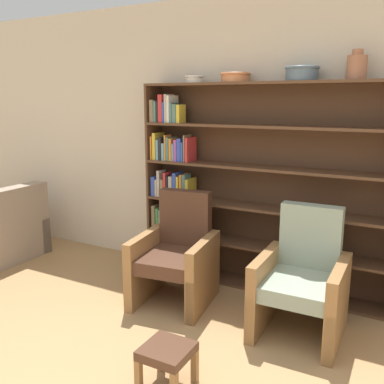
{
  "coord_description": "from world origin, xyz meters",
  "views": [
    {
      "loc": [
        1.15,
        -1.31,
        1.78
      ],
      "look_at": [
        -0.69,
        2.07,
        0.95
      ],
      "focal_mm": 40.0,
      "sensor_mm": 36.0,
      "label": 1
    }
  ],
  "objects_px": {
    "armchair_cushioned": "(302,281)",
    "footstool": "(167,355)",
    "bookshelf": "(239,189)",
    "bowl_brass": "(194,79)",
    "armchair_leather": "(176,256)",
    "vase_tall": "(357,67)",
    "bowl_slate": "(235,77)",
    "bowl_copper": "(302,73)"
  },
  "relations": [
    {
      "from": "bowl_copper",
      "to": "armchair_cushioned",
      "type": "height_order",
      "value": "bowl_copper"
    },
    {
      "from": "bowl_slate",
      "to": "bowl_copper",
      "type": "xyz_separation_m",
      "value": [
        0.61,
        0.0,
        0.02
      ]
    },
    {
      "from": "bowl_brass",
      "to": "bookshelf",
      "type": "bearing_deg",
      "value": 2.16
    },
    {
      "from": "bowl_slate",
      "to": "bowl_brass",
      "type": "bearing_deg",
      "value": 180.0
    },
    {
      "from": "vase_tall",
      "to": "armchair_cushioned",
      "type": "distance_m",
      "value": 1.75
    },
    {
      "from": "bowl_brass",
      "to": "armchair_cushioned",
      "type": "relative_size",
      "value": 0.19
    },
    {
      "from": "vase_tall",
      "to": "footstool",
      "type": "xyz_separation_m",
      "value": [
        -0.75,
        -1.7,
        -1.82
      ]
    },
    {
      "from": "bowl_brass",
      "to": "footstool",
      "type": "xyz_separation_m",
      "value": [
        0.72,
        -1.7,
        -1.76
      ]
    },
    {
      "from": "armchair_leather",
      "to": "footstool",
      "type": "distance_m",
      "value": 1.24
    },
    {
      "from": "bowl_copper",
      "to": "bowl_brass",
      "type": "bearing_deg",
      "value": 180.0
    },
    {
      "from": "vase_tall",
      "to": "bowl_slate",
      "type": "bearing_deg",
      "value": 180.0
    },
    {
      "from": "bookshelf",
      "to": "bowl_brass",
      "type": "height_order",
      "value": "bowl_brass"
    },
    {
      "from": "bowl_brass",
      "to": "armchair_cushioned",
      "type": "distance_m",
      "value": 2.12
    },
    {
      "from": "bookshelf",
      "to": "vase_tall",
      "type": "relative_size",
      "value": 10.29
    },
    {
      "from": "armchair_leather",
      "to": "footstool",
      "type": "bearing_deg",
      "value": 110.38
    },
    {
      "from": "vase_tall",
      "to": "armchair_leather",
      "type": "relative_size",
      "value": 0.24
    },
    {
      "from": "bowl_slate",
      "to": "armchair_cushioned",
      "type": "bearing_deg",
      "value": -35.7
    },
    {
      "from": "bookshelf",
      "to": "bowl_brass",
      "type": "distance_m",
      "value": 1.14
    },
    {
      "from": "bookshelf",
      "to": "bowl_copper",
      "type": "relative_size",
      "value": 8.16
    },
    {
      "from": "armchair_leather",
      "to": "vase_tall",
      "type": "bearing_deg",
      "value": -162.41
    },
    {
      "from": "bowl_brass",
      "to": "vase_tall",
      "type": "height_order",
      "value": "vase_tall"
    },
    {
      "from": "armchair_leather",
      "to": "armchair_cushioned",
      "type": "relative_size",
      "value": 1.0
    },
    {
      "from": "bowl_copper",
      "to": "armchair_cushioned",
      "type": "xyz_separation_m",
      "value": [
        0.25,
        -0.61,
        -1.6
      ]
    },
    {
      "from": "bookshelf",
      "to": "bowl_slate",
      "type": "height_order",
      "value": "bowl_slate"
    },
    {
      "from": "vase_tall",
      "to": "bookshelf",
      "type": "bearing_deg",
      "value": 178.96
    },
    {
      "from": "bowl_slate",
      "to": "vase_tall",
      "type": "xyz_separation_m",
      "value": [
        1.04,
        0.0,
        0.05
      ]
    },
    {
      "from": "footstool",
      "to": "bookshelf",
      "type": "bearing_deg",
      "value": 98.07
    },
    {
      "from": "bowl_copper",
      "to": "bowl_slate",
      "type": "bearing_deg",
      "value": 180.0
    },
    {
      "from": "bookshelf",
      "to": "bowl_copper",
      "type": "xyz_separation_m",
      "value": [
        0.56,
        -0.02,
        1.06
      ]
    },
    {
      "from": "bowl_copper",
      "to": "armchair_leather",
      "type": "xyz_separation_m",
      "value": [
        -0.88,
        -0.61,
        -1.6
      ]
    },
    {
      "from": "bowl_copper",
      "to": "footstool",
      "type": "xyz_separation_m",
      "value": [
        -0.31,
        -1.7,
        -1.78
      ]
    },
    {
      "from": "bowl_slate",
      "to": "armchair_cushioned",
      "type": "height_order",
      "value": "bowl_slate"
    },
    {
      "from": "bowl_brass",
      "to": "armchair_leather",
      "type": "distance_m",
      "value": 1.69
    },
    {
      "from": "armchair_cushioned",
      "to": "footstool",
      "type": "bearing_deg",
      "value": 61.79
    },
    {
      "from": "bowl_brass",
      "to": "bowl_slate",
      "type": "relative_size",
      "value": 0.65
    },
    {
      "from": "bowl_brass",
      "to": "bowl_slate",
      "type": "bearing_deg",
      "value": 0.0
    },
    {
      "from": "bowl_copper",
      "to": "armchair_leather",
      "type": "height_order",
      "value": "bowl_copper"
    },
    {
      "from": "vase_tall",
      "to": "footstool",
      "type": "distance_m",
      "value": 2.6
    },
    {
      "from": "armchair_cushioned",
      "to": "bowl_copper",
      "type": "bearing_deg",
      "value": -69.18
    },
    {
      "from": "footstool",
      "to": "vase_tall",
      "type": "bearing_deg",
      "value": 66.28
    },
    {
      "from": "bookshelf",
      "to": "armchair_cushioned",
      "type": "distance_m",
      "value": 1.15
    },
    {
      "from": "vase_tall",
      "to": "armchair_leather",
      "type": "height_order",
      "value": "vase_tall"
    }
  ]
}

